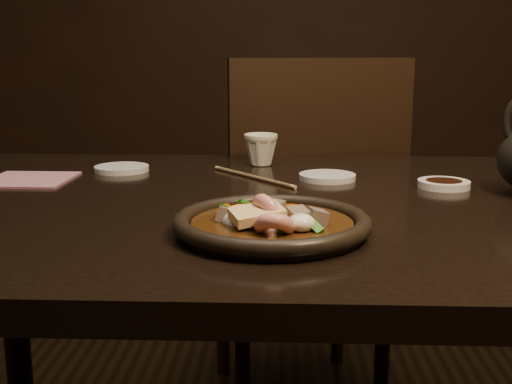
{
  "coord_description": "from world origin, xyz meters",
  "views": [
    {
      "loc": [
        -0.09,
        -1.02,
        0.98
      ],
      "look_at": [
        -0.13,
        -0.18,
        0.8
      ],
      "focal_mm": 45.0,
      "sensor_mm": 36.0,
      "label": 1
    }
  ],
  "objects_px": {
    "table": "(337,244)",
    "chair": "(305,229)",
    "plate": "(272,224)",
    "tea_cup": "(261,148)"
  },
  "relations": [
    {
      "from": "chair",
      "to": "plate",
      "type": "distance_m",
      "value": 0.86
    },
    {
      "from": "table",
      "to": "tea_cup",
      "type": "height_order",
      "value": "tea_cup"
    },
    {
      "from": "table",
      "to": "chair",
      "type": "xyz_separation_m",
      "value": [
        -0.03,
        0.61,
        -0.14
      ]
    },
    {
      "from": "chair",
      "to": "table",
      "type": "bearing_deg",
      "value": 79.98
    },
    {
      "from": "chair",
      "to": "tea_cup",
      "type": "xyz_separation_m",
      "value": [
        -0.11,
        -0.29,
        0.26
      ]
    },
    {
      "from": "table",
      "to": "chair",
      "type": "distance_m",
      "value": 0.63
    },
    {
      "from": "table",
      "to": "plate",
      "type": "distance_m",
      "value": 0.25
    },
    {
      "from": "plate",
      "to": "tea_cup",
      "type": "bearing_deg",
      "value": 93.52
    },
    {
      "from": "chair",
      "to": "plate",
      "type": "xyz_separation_m",
      "value": [
        -0.07,
        -0.82,
        0.23
      ]
    },
    {
      "from": "plate",
      "to": "tea_cup",
      "type": "xyz_separation_m",
      "value": [
        -0.03,
        0.53,
        0.02
      ]
    }
  ]
}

